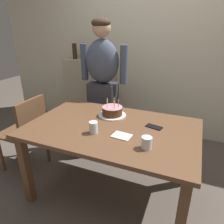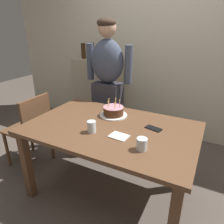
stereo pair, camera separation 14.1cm
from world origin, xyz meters
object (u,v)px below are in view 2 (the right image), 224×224
object	(u,v)px
birthday_cake	(113,112)
water_glass_near	(142,144)
cell_phone	(153,128)
napkin_stack	(119,136)
dining_chair	(32,126)
water_glass_far	(92,127)
person_man_bearded	(108,86)

from	to	relation	value
birthday_cake	water_glass_near	xyz separation A→B (m)	(0.46, -0.45, 0.00)
cell_phone	napkin_stack	bearing A→B (deg)	-114.66
dining_chair	cell_phone	bearing A→B (deg)	95.84
water_glass_near	cell_phone	xyz separation A→B (m)	(-0.02, 0.36, -0.04)
cell_phone	dining_chair	bearing A→B (deg)	-160.41
birthday_cake	water_glass_near	world-z (taller)	birthday_cake
birthday_cake	dining_chair	xyz separation A→B (m)	(-0.93, -0.23, -0.27)
birthday_cake	dining_chair	distance (m)	0.99
water_glass_far	birthday_cake	bearing A→B (deg)	89.12
water_glass_near	person_man_bearded	distance (m)	1.25
water_glass_far	dining_chair	world-z (taller)	dining_chair
water_glass_near	cell_phone	size ratio (longest dim) A/B	0.64
water_glass_near	water_glass_far	size ratio (longest dim) A/B	0.92
birthday_cake	napkin_stack	bearing A→B (deg)	-56.97
cell_phone	person_man_bearded	size ratio (longest dim) A/B	0.09
dining_chair	person_man_bearded	bearing A→B (deg)	141.35
birthday_cake	cell_phone	size ratio (longest dim) A/B	1.91
napkin_stack	water_glass_far	bearing A→B (deg)	-171.64
birthday_cake	water_glass_near	size ratio (longest dim) A/B	2.96
birthday_cake	water_glass_near	distance (m)	0.65
cell_phone	water_glass_far	bearing A→B (deg)	-132.53
birthday_cake	person_man_bearded	world-z (taller)	person_man_bearded
cell_phone	birthday_cake	bearing A→B (deg)	-178.27
napkin_stack	dining_chair	distance (m)	1.19
person_man_bearded	dining_chair	world-z (taller)	person_man_bearded
water_glass_far	napkin_stack	world-z (taller)	water_glass_far
water_glass_near	person_man_bearded	size ratio (longest dim) A/B	0.06
birthday_cake	napkin_stack	distance (m)	0.43
water_glass_near	person_man_bearded	bearing A→B (deg)	129.76
water_glass_far	dining_chair	bearing A→B (deg)	170.21
cell_phone	napkin_stack	world-z (taller)	same
water_glass_far	cell_phone	size ratio (longest dim) A/B	0.70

